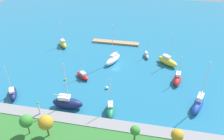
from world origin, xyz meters
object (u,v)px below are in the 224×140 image
object	(u,v)px
pier_dock	(116,42)
harbor_beacon	(39,107)
sailboat_yellow_mid_basin	(63,43)
sailboat_red_east_end	(177,79)
park_tree_west	(177,135)
sailboat_red_near_pier	(83,75)
sailboat_green_along_channel	(110,109)
mooring_buoy_yellow	(65,79)
sailboat_yellow_inner_mooring	(167,61)
sailboat_blue_lone_north	(198,103)
park_tree_east	(135,131)
park_tree_mideast	(46,123)
sailboat_navy_west_end	(67,103)
sailboat_gray_off_beacon	(146,55)
mooring_buoy_white	(107,88)
sailboat_navy_outer_mooring	(13,93)
sailboat_white_by_breakwater	(113,59)
park_tree_midwest	(26,121)

from	to	relation	value
pier_dock	harbor_beacon	size ratio (longest dim) A/B	4.91
sailboat_yellow_mid_basin	sailboat_red_east_end	xyz separation A→B (m)	(-41.64, 15.03, 0.04)
park_tree_west	sailboat_red_near_pier	bearing A→B (deg)	-37.44
sailboat_green_along_channel	sailboat_red_near_pier	bearing A→B (deg)	-149.95
pier_dock	mooring_buoy_yellow	bearing A→B (deg)	68.68
sailboat_yellow_inner_mooring	park_tree_west	bearing A→B (deg)	-50.67
harbor_beacon	sailboat_yellow_inner_mooring	bearing A→B (deg)	-134.97
harbor_beacon	sailboat_blue_lone_north	distance (m)	39.06
park_tree_east	park_tree_mideast	size ratio (longest dim) A/B	0.74
sailboat_navy_west_end	mooring_buoy_yellow	world-z (taller)	sailboat_navy_west_end
sailboat_green_along_channel	sailboat_gray_off_beacon	xyz separation A→B (m)	(-7.04, -29.04, -0.35)
sailboat_blue_lone_north	mooring_buoy_white	world-z (taller)	sailboat_blue_lone_north
sailboat_yellow_mid_basin	sailboat_navy_outer_mooring	bearing A→B (deg)	135.84
sailboat_yellow_inner_mooring	sailboat_navy_outer_mooring	distance (m)	48.01
pier_dock	sailboat_navy_west_end	size ratio (longest dim) A/B	1.39
park_tree_mideast	sailboat_green_along_channel	bearing A→B (deg)	-138.05
sailboat_blue_lone_north	park_tree_west	bearing A→B (deg)	-4.40
sailboat_gray_off_beacon	sailboat_navy_outer_mooring	xyz separation A→B (m)	(34.26, 27.90, 0.32)
mooring_buoy_yellow	park_tree_west	bearing A→B (deg)	149.92
park_tree_west	park_tree_mideast	size ratio (longest dim) A/B	0.74
sailboat_white_by_breakwater	mooring_buoy_white	xyz separation A→B (m)	(-0.97, 14.21, -0.89)
sailboat_yellow_inner_mooring	sailboat_white_by_breakwater	size ratio (longest dim) A/B	0.79
pier_dock	harbor_beacon	world-z (taller)	harbor_beacon
mooring_buoy_white	park_tree_mideast	bearing A→B (deg)	65.98
park_tree_mideast	sailboat_red_east_end	size ratio (longest dim) A/B	0.62
sailboat_red_near_pier	sailboat_white_by_breakwater	bearing A→B (deg)	-88.05
sailboat_navy_outer_mooring	park_tree_mideast	bearing A→B (deg)	-160.22
park_tree_west	sailboat_yellow_inner_mooring	world-z (taller)	sailboat_yellow_inner_mooring
park_tree_west	sailboat_navy_west_end	xyz separation A→B (m)	(26.18, -7.21, -2.40)
park_tree_west	sailboat_yellow_mid_basin	xyz separation A→B (m)	(39.94, -38.53, -2.76)
sailboat_navy_west_end	sailboat_red_near_pier	bearing A→B (deg)	88.07
park_tree_midwest	mooring_buoy_white	distance (m)	23.87
park_tree_mideast	sailboat_green_along_channel	world-z (taller)	sailboat_green_along_channel
park_tree_east	mooring_buoy_yellow	size ratio (longest dim) A/B	6.41
harbor_beacon	park_tree_east	xyz separation A→B (m)	(-22.94, 3.20, 0.66)
park_tree_east	sailboat_navy_outer_mooring	size ratio (longest dim) A/B	0.43
pier_dock	sailboat_green_along_channel	bearing A→B (deg)	98.42
pier_dock	sailboat_red_east_end	xyz separation A→B (m)	(-22.39, 21.44, 0.91)
sailboat_yellow_inner_mooring	sailboat_navy_outer_mooring	bearing A→B (deg)	-111.87
sailboat_red_near_pier	park_tree_midwest	bearing A→B (deg)	115.94
sailboat_blue_lone_north	sailboat_yellow_mid_basin	xyz separation A→B (m)	(46.16, -25.24, -0.34)
harbor_beacon	sailboat_green_along_channel	size ratio (longest dim) A/B	0.35
park_tree_west	sailboat_red_east_end	xyz separation A→B (m)	(-1.70, -23.50, -2.72)
sailboat_white_by_breakwater	mooring_buoy_white	bearing A→B (deg)	27.09
park_tree_midwest	park_tree_east	bearing A→B (deg)	-173.51
sailboat_yellow_inner_mooring	sailboat_white_by_breakwater	world-z (taller)	sailboat_white_by_breakwater
sailboat_yellow_mid_basin	mooring_buoy_yellow	xyz separation A→B (m)	(-8.76, 20.47, -0.89)
sailboat_red_near_pier	sailboat_white_by_breakwater	size ratio (longest dim) A/B	0.61
park_tree_west	park_tree_mideast	world-z (taller)	park_tree_mideast
sailboat_yellow_inner_mooring	sailboat_gray_off_beacon	bearing A→B (deg)	-168.69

